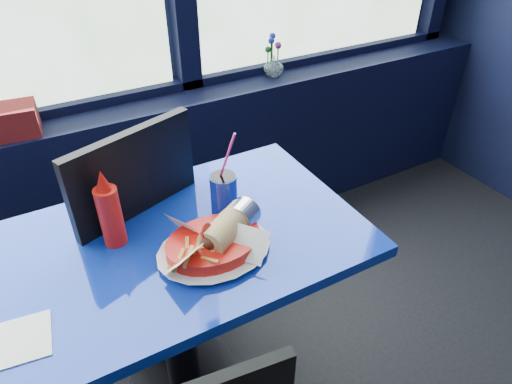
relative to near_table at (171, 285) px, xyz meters
name	(u,v)px	position (x,y,z in m)	size (l,w,h in m)	color
window_sill	(44,209)	(-0.30, 0.87, -0.17)	(5.00, 0.26, 0.80)	black
near_table	(171,285)	(0.00, 0.00, 0.00)	(1.20, 0.70, 0.75)	black
chair_near_back	(148,222)	(0.03, 0.31, 0.03)	(0.59, 0.60, 1.03)	black
flower_vase	(274,63)	(0.90, 0.87, 0.30)	(0.12, 0.12, 0.21)	silver
food_basket	(216,241)	(0.12, -0.11, 0.22)	(0.32, 0.31, 0.11)	red
ketchup_bottle	(110,212)	(-0.12, 0.08, 0.29)	(0.07, 0.07, 0.25)	red
soda_cup	(224,193)	(0.23, 0.05, 0.25)	(0.09, 0.09, 0.29)	#0E219C
napkin	(20,340)	(-0.41, -0.16, 0.18)	(0.14, 0.14, 0.00)	white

